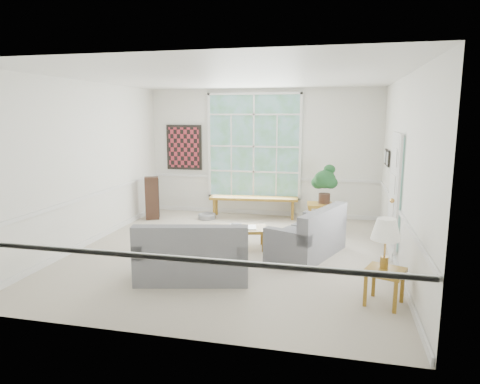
{
  "coord_description": "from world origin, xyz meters",
  "views": [
    {
      "loc": [
        1.77,
        -7.03,
        2.39
      ],
      "look_at": [
        0.1,
        0.2,
        1.05
      ],
      "focal_mm": 32.0,
      "sensor_mm": 36.0,
      "label": 1
    }
  ],
  "objects_px": {
    "coffee_table": "(238,238)",
    "side_table": "(384,287)",
    "loveseat_right": "(307,231)",
    "loveseat_front": "(193,249)",
    "end_table": "(320,216)"
  },
  "relations": [
    {
      "from": "coffee_table",
      "to": "side_table",
      "type": "height_order",
      "value": "side_table"
    },
    {
      "from": "loveseat_right",
      "to": "side_table",
      "type": "relative_size",
      "value": 3.34
    },
    {
      "from": "loveseat_right",
      "to": "coffee_table",
      "type": "bearing_deg",
      "value": -161.52
    },
    {
      "from": "loveseat_front",
      "to": "coffee_table",
      "type": "distance_m",
      "value": 1.59
    },
    {
      "from": "loveseat_right",
      "to": "loveseat_front",
      "type": "height_order",
      "value": "loveseat_front"
    },
    {
      "from": "coffee_table",
      "to": "end_table",
      "type": "height_order",
      "value": "end_table"
    },
    {
      "from": "loveseat_right",
      "to": "side_table",
      "type": "distance_m",
      "value": 2.1
    },
    {
      "from": "loveseat_front",
      "to": "end_table",
      "type": "height_order",
      "value": "loveseat_front"
    },
    {
      "from": "end_table",
      "to": "side_table",
      "type": "xyz_separation_m",
      "value": [
        0.97,
        -3.64,
        -0.03
      ]
    },
    {
      "from": "end_table",
      "to": "side_table",
      "type": "bearing_deg",
      "value": -75.04
    },
    {
      "from": "loveseat_right",
      "to": "coffee_table",
      "type": "distance_m",
      "value": 1.27
    },
    {
      "from": "loveseat_right",
      "to": "end_table",
      "type": "bearing_deg",
      "value": 108.04
    },
    {
      "from": "end_table",
      "to": "side_table",
      "type": "height_order",
      "value": "end_table"
    },
    {
      "from": "side_table",
      "to": "loveseat_right",
      "type": "bearing_deg",
      "value": 122.03
    },
    {
      "from": "coffee_table",
      "to": "side_table",
      "type": "distance_m",
      "value": 3.0
    }
  ]
}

